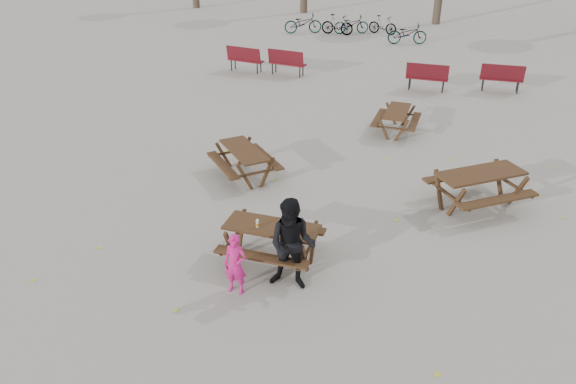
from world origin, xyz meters
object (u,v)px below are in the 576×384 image
(main_picnic_table, at_px, (272,234))
(picnic_table_north, at_px, (245,163))
(food_tray, at_px, (282,232))
(child, at_px, (235,264))
(picnic_table_east, at_px, (478,189))
(adult, at_px, (292,245))
(soda_bottle, at_px, (258,224))
(picnic_table_far, at_px, (396,121))

(main_picnic_table, height_order, picnic_table_north, main_picnic_table)
(main_picnic_table, bearing_deg, food_tray, -33.69)
(child, bearing_deg, main_picnic_table, 76.64)
(child, xyz_separation_m, picnic_table_east, (4.01, 4.63, -0.16))
(food_tray, xyz_separation_m, adult, (0.34, -0.48, 0.09))
(adult, bearing_deg, main_picnic_table, 128.81)
(picnic_table_east, xyz_separation_m, picnic_table_north, (-5.63, -0.22, -0.05))
(adult, bearing_deg, food_tray, 121.35)
(child, relative_size, picnic_table_east, 0.59)
(soda_bottle, relative_size, picnic_table_far, 0.11)
(picnic_table_north, bearing_deg, child, -24.33)
(main_picnic_table, distance_m, child, 1.17)
(adult, height_order, picnic_table_east, adult)
(main_picnic_table, relative_size, soda_bottle, 10.59)
(soda_bottle, bearing_deg, main_picnic_table, 26.55)
(adult, bearing_deg, soda_bottle, 143.40)
(soda_bottle, height_order, picnic_table_east, soda_bottle)
(picnic_table_east, xyz_separation_m, picnic_table_far, (-2.44, 4.00, -0.08))
(food_tray, bearing_deg, adult, -54.30)
(main_picnic_table, relative_size, picnic_table_far, 1.13)
(food_tray, relative_size, child, 0.15)
(food_tray, distance_m, child, 1.12)
(soda_bottle, bearing_deg, picnic_table_north, 115.99)
(main_picnic_table, relative_size, picnic_table_east, 0.91)
(picnic_table_north, bearing_deg, picnic_table_east, 47.73)
(child, bearing_deg, food_tray, 59.95)
(main_picnic_table, height_order, picnic_table_east, picnic_table_east)
(child, distance_m, picnic_table_far, 8.77)
(food_tray, height_order, adult, adult)
(soda_bottle, distance_m, picnic_table_far, 7.78)
(picnic_table_north, bearing_deg, food_tray, -12.34)
(soda_bottle, bearing_deg, adult, -32.25)
(child, relative_size, adult, 0.66)
(child, xyz_separation_m, adult, (0.90, 0.47, 0.30))
(main_picnic_table, xyz_separation_m, picnic_table_north, (-1.89, 3.28, -0.21))
(child, height_order, picnic_table_east, child)
(picnic_table_north, relative_size, picnic_table_far, 1.09)
(soda_bottle, bearing_deg, child, -92.16)
(picnic_table_east, bearing_deg, adult, -165.28)
(food_tray, xyz_separation_m, picnic_table_far, (1.01, 7.68, -0.45))
(food_tray, height_order, picnic_table_east, picnic_table_east)
(picnic_table_east, distance_m, picnic_table_north, 5.63)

